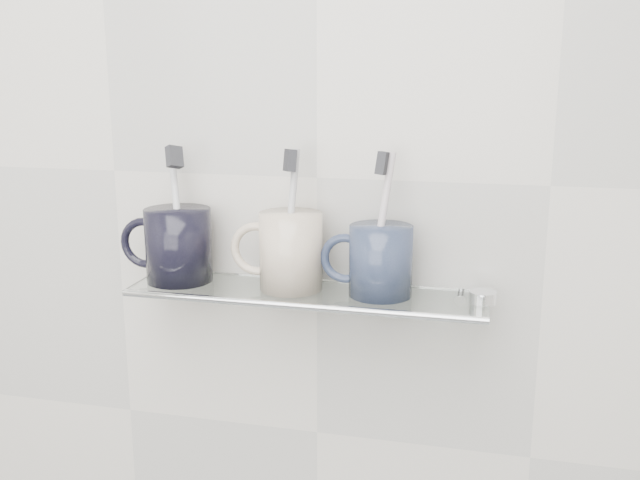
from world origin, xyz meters
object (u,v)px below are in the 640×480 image
(shelf_glass, at_px, (306,293))
(mug_right, at_px, (381,261))
(mug_center, at_px, (291,251))
(mug_left, at_px, (179,245))

(shelf_glass, bearing_deg, mug_right, 2.78)
(shelf_glass, xyz_separation_m, mug_right, (0.10, 0.00, 0.05))
(shelf_glass, relative_size, mug_right, 5.16)
(mug_center, bearing_deg, mug_left, 157.21)
(shelf_glass, xyz_separation_m, mug_center, (-0.02, 0.00, 0.06))
(shelf_glass, distance_m, mug_left, 0.20)
(mug_left, bearing_deg, mug_right, -2.36)
(mug_center, relative_size, mug_right, 1.12)
(mug_left, xyz_separation_m, mug_center, (0.17, 0.00, 0.00))
(mug_left, bearing_deg, mug_center, -2.36)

